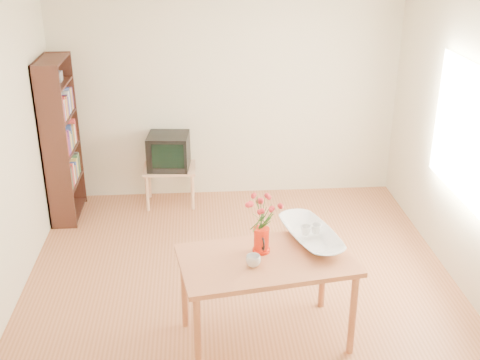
{
  "coord_description": "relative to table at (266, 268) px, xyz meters",
  "views": [
    {
      "loc": [
        -0.36,
        -4.55,
        3.11
      ],
      "look_at": [
        0.0,
        0.3,
        1.0
      ],
      "focal_mm": 45.0,
      "sensor_mm": 36.0,
      "label": 1
    }
  ],
  "objects": [
    {
      "name": "pitcher",
      "position": [
        -0.03,
        0.1,
        0.18
      ],
      "size": [
        0.14,
        0.21,
        0.21
      ],
      "rotation": [
        0.0,
        0.0,
        0.06
      ],
      "color": "red",
      "rests_on": "table"
    },
    {
      "name": "teacup_a",
      "position": [
        0.34,
        0.26,
        0.28
      ],
      "size": [
        0.09,
        0.09,
        0.07
      ],
      "primitive_type": "imported",
      "rotation": [
        0.0,
        0.0,
        0.18
      ],
      "color": "white",
      "rests_on": "bowl"
    },
    {
      "name": "bookshelf",
      "position": [
        -1.98,
        2.37,
        0.18
      ],
      "size": [
        0.28,
        0.7,
        1.8
      ],
      "color": "black",
      "rests_on": "ground"
    },
    {
      "name": "television",
      "position": [
        -0.83,
        2.61,
        0.0
      ],
      "size": [
        0.5,
        0.47,
        0.4
      ],
      "rotation": [
        0.0,
        0.0,
        -0.09
      ],
      "color": "black",
      "rests_on": "tv_stand"
    },
    {
      "name": "teacup_b",
      "position": [
        0.43,
        0.28,
        0.28
      ],
      "size": [
        0.1,
        0.1,
        0.07
      ],
      "primitive_type": "imported",
      "rotation": [
        0.0,
        0.0,
        2.11
      ],
      "color": "white",
      "rests_on": "bowl"
    },
    {
      "name": "tv_stand",
      "position": [
        -0.83,
        2.59,
        -0.27
      ],
      "size": [
        0.6,
        0.45,
        0.46
      ],
      "color": "tan",
      "rests_on": "ground"
    },
    {
      "name": "mug",
      "position": [
        -0.11,
        -0.11,
        0.13
      ],
      "size": [
        0.16,
        0.16,
        0.09
      ],
      "primitive_type": "imported",
      "rotation": [
        0.0,
        0.0,
        4.01
      ],
      "color": "white",
      "rests_on": "table"
    },
    {
      "name": "room",
      "position": [
        -0.11,
        0.63,
        0.64
      ],
      "size": [
        4.5,
        4.5,
        4.5
      ],
      "color": "#995736",
      "rests_on": "ground"
    },
    {
      "name": "flowers",
      "position": [
        -0.03,
        0.1,
        0.45
      ],
      "size": [
        0.23,
        0.23,
        0.33
      ],
      "primitive_type": null,
      "color": "#DF343F",
      "rests_on": "pitcher"
    },
    {
      "name": "table",
      "position": [
        0.0,
        0.0,
        0.0
      ],
      "size": [
        1.42,
        0.95,
        0.75
      ],
      "rotation": [
        0.0,
        0.0,
        0.16
      ],
      "color": "#AD5F3B",
      "rests_on": "ground"
    },
    {
      "name": "bowl",
      "position": [
        0.38,
        0.26,
        0.33
      ],
      "size": [
        0.63,
        0.63,
        0.48
      ],
      "primitive_type": "imported",
      "rotation": [
        0.0,
        0.0,
        0.26
      ],
      "color": "white",
      "rests_on": "table"
    }
  ]
}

